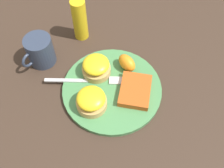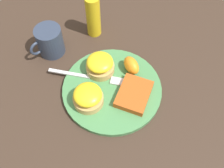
% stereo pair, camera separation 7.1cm
% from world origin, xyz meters
% --- Properties ---
extents(ground_plane, '(1.10, 1.10, 0.00)m').
position_xyz_m(ground_plane, '(0.00, 0.00, 0.00)').
color(ground_plane, '#38281E').
extents(plate, '(0.28, 0.28, 0.01)m').
position_xyz_m(plate, '(0.00, 0.00, 0.01)').
color(plate, '#47844C').
rests_on(plate, ground_plane).
extents(sandwich_benedict_left, '(0.08, 0.08, 0.05)m').
position_xyz_m(sandwich_benedict_left, '(-0.02, -0.07, 0.04)').
color(sandwich_benedict_left, tan).
rests_on(sandwich_benedict_left, plate).
extents(sandwich_benedict_right, '(0.08, 0.08, 0.05)m').
position_xyz_m(sandwich_benedict_right, '(0.08, -0.01, 0.04)').
color(sandwich_benedict_right, tan).
rests_on(sandwich_benedict_right, plate).
extents(hashbrown_patty, '(0.13, 0.12, 0.02)m').
position_xyz_m(hashbrown_patty, '(-0.02, 0.06, 0.02)').
color(hashbrown_patty, '#B64F1B').
rests_on(hashbrown_patty, plate).
extents(orange_wedge, '(0.05, 0.07, 0.04)m').
position_xyz_m(orange_wedge, '(-0.08, -0.01, 0.04)').
color(orange_wedge, orange).
rests_on(orange_wedge, plate).
extents(fork, '(0.15, 0.20, 0.00)m').
position_xyz_m(fork, '(0.02, -0.06, 0.02)').
color(fork, silver).
rests_on(fork, plate).
extents(cup, '(0.11, 0.08, 0.09)m').
position_xyz_m(cup, '(0.03, -0.23, 0.05)').
color(cup, '#2D384C').
rests_on(cup, ground_plane).
extents(condiment_bottle, '(0.04, 0.04, 0.14)m').
position_xyz_m(condiment_bottle, '(-0.11, -0.20, 0.07)').
color(condiment_bottle, gold).
rests_on(condiment_bottle, ground_plane).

